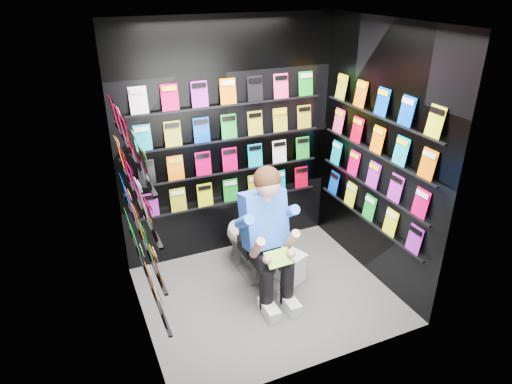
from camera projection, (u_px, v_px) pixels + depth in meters
name	position (u px, v px, depth m)	size (l,w,h in m)	color
floor	(266.00, 295.00, 4.62)	(2.40, 2.40, 0.00)	#595957
ceiling	(270.00, 23.00, 3.49)	(2.40, 2.40, 0.00)	white
wall_back	(228.00, 143.00, 4.88)	(2.40, 0.04, 2.60)	black
wall_front	(327.00, 230.00, 3.23)	(2.40, 0.04, 2.60)	black
wall_left	(131.00, 202.00, 3.62)	(0.04, 2.00, 2.60)	black
wall_right	(378.00, 158.00, 4.49)	(0.04, 2.00, 2.60)	black
comics_back	(229.00, 143.00, 4.86)	(2.10, 0.06, 1.37)	#BC0046
comics_left	(135.00, 201.00, 3.63)	(0.06, 1.70, 1.37)	#BC0046
comics_right	(376.00, 158.00, 4.48)	(0.06, 1.70, 1.37)	#BC0046
toilet	(248.00, 239.00, 4.88)	(0.42, 0.75, 0.73)	white
longbox	(286.00, 265.00, 4.84)	(0.21, 0.38, 0.29)	white
longbox_lid	(287.00, 253.00, 4.77)	(0.23, 0.40, 0.03)	white
reader	(263.00, 220.00, 4.38)	(0.57, 0.83, 1.54)	blue
held_comic	(279.00, 258.00, 4.19)	(0.25, 0.01, 0.17)	green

